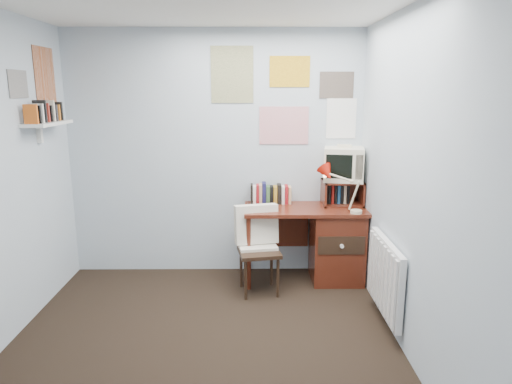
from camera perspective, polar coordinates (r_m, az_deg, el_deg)
ground at (r=3.50m, az=-6.99°, el=-20.47°), size 3.50×3.50×0.00m
back_wall at (r=4.72m, az=-5.08°, el=4.64°), size 3.00×0.02×2.50m
right_wall at (r=3.19m, az=20.20°, el=-0.01°), size 0.02×3.50×2.50m
desk at (r=4.71m, az=9.32°, el=-6.09°), size 1.20×0.55×0.76m
desk_chair at (r=4.35m, az=0.38°, el=-7.53°), size 0.47×0.46×0.81m
desk_lamp at (r=4.39m, az=12.53°, el=-0.07°), size 0.31×0.27×0.40m
tv_riser at (r=4.70m, az=10.72°, el=-0.08°), size 0.40×0.30×0.25m
crt_tv at (r=4.67m, az=10.91°, el=3.65°), size 0.44×0.42×0.36m
book_row at (r=4.69m, az=2.99°, el=-0.09°), size 0.60×0.14×0.22m
radiator at (r=3.92m, az=15.88°, el=-10.13°), size 0.09×0.80×0.60m
wall_shelf at (r=4.39m, az=-24.59°, el=7.80°), size 0.20×0.62×0.24m
posters_back at (r=4.66m, az=3.56°, el=11.97°), size 1.20×0.01×0.90m
posters_left at (r=4.42m, az=-26.19°, el=12.63°), size 0.01×0.70×0.60m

